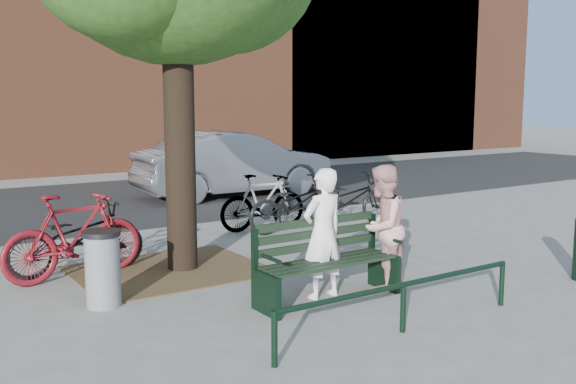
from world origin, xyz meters
TOP-DOWN VIEW (x-y plane):
  - ground at (0.00, 0.00)m, footprint 90.00×90.00m
  - dirt_pit at (-1.00, 2.20)m, footprint 2.40×2.00m
  - road at (0.00, 8.50)m, footprint 40.00×7.00m
  - park_bench at (-0.00, 0.08)m, footprint 1.74×0.54m
  - guard_railing at (0.00, -1.20)m, footprint 3.06×0.06m
  - person_left at (0.03, 0.15)m, footprint 0.57×0.39m
  - person_right at (0.84, 0.05)m, footprint 0.91×0.83m
  - litter_bin at (-2.19, 1.23)m, footprint 0.42×0.42m
  - bicycle_a at (-2.04, 2.77)m, footprint 1.80×0.64m
  - bicycle_b at (-2.14, 2.54)m, footprint 1.89×0.76m
  - bicycle_c at (1.88, 3.43)m, footprint 1.83×0.65m
  - bicycle_d at (1.50, 3.86)m, footprint 1.68×0.56m
  - bicycle_e at (3.01, 3.34)m, footprint 1.87×0.85m
  - parked_car at (3.03, 7.62)m, footprint 4.74×1.83m

SIDE VIEW (x-z plane):
  - ground at x=0.00m, z-range 0.00..0.00m
  - road at x=0.00m, z-range 0.00..0.01m
  - dirt_pit at x=-1.00m, z-range 0.00..0.02m
  - guard_railing at x=0.00m, z-range 0.15..0.66m
  - litter_bin at x=-2.19m, z-range 0.01..0.86m
  - bicycle_a at x=-2.04m, z-range 0.00..0.94m
  - bicycle_e at x=3.01m, z-range 0.00..0.95m
  - park_bench at x=0.00m, z-range -0.01..0.97m
  - bicycle_c at x=1.88m, z-range 0.00..0.96m
  - bicycle_d at x=1.50m, z-range 0.00..0.99m
  - bicycle_b at x=-2.14m, z-range 0.00..1.11m
  - person_left at x=0.03m, z-range 0.00..1.51m
  - person_right at x=0.84m, z-range 0.00..1.51m
  - parked_car at x=3.03m, z-range 0.00..1.54m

